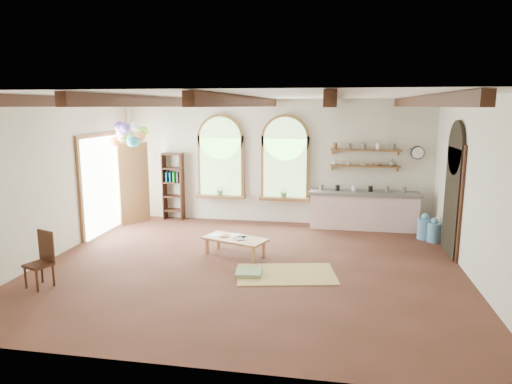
% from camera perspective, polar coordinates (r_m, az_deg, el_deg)
% --- Properties ---
extents(floor, '(8.00, 8.00, 0.00)m').
position_cam_1_polar(floor, '(8.86, -0.92, -9.26)').
color(floor, brown).
rests_on(floor, ground).
extents(ceiling_beams, '(6.20, 6.80, 0.18)m').
position_cam_1_polar(ceiling_beams, '(8.32, -0.98, 11.23)').
color(ceiling_beams, '#3D2013').
rests_on(ceiling_beams, ceiling).
extents(window_left, '(1.30, 0.28, 2.20)m').
position_cam_1_polar(window_left, '(12.06, -4.42, 4.05)').
color(window_left, brown).
rests_on(window_left, floor).
extents(window_right, '(1.30, 0.28, 2.20)m').
position_cam_1_polar(window_right, '(11.75, 3.65, 3.89)').
color(window_right, brown).
rests_on(window_right, floor).
extents(left_doorway, '(0.10, 1.90, 2.50)m').
position_cam_1_polar(left_doorway, '(11.55, -18.78, 0.80)').
color(left_doorway, brown).
rests_on(left_doorway, floor).
extents(right_doorway, '(0.10, 1.30, 2.40)m').
position_cam_1_polar(right_doorway, '(10.15, 23.28, -1.11)').
color(right_doorway, black).
rests_on(right_doorway, floor).
extents(kitchen_counter, '(2.68, 0.62, 0.94)m').
position_cam_1_polar(kitchen_counter, '(11.68, 13.27, -2.18)').
color(kitchen_counter, beige).
rests_on(kitchen_counter, floor).
extents(wall_shelf_lower, '(1.70, 0.24, 0.04)m').
position_cam_1_polar(wall_shelf_lower, '(11.67, 13.44, 3.16)').
color(wall_shelf_lower, brown).
rests_on(wall_shelf_lower, wall_back).
extents(wall_shelf_upper, '(1.70, 0.24, 0.04)m').
position_cam_1_polar(wall_shelf_upper, '(11.63, 13.53, 5.11)').
color(wall_shelf_upper, brown).
rests_on(wall_shelf_upper, wall_back).
extents(wall_clock, '(0.32, 0.04, 0.32)m').
position_cam_1_polar(wall_clock, '(11.84, 19.56, 4.65)').
color(wall_clock, black).
rests_on(wall_clock, wall_back).
extents(bookshelf, '(0.53, 0.32, 1.80)m').
position_cam_1_polar(bookshelf, '(12.45, -10.31, 0.71)').
color(bookshelf, '#3D2013').
rests_on(bookshelf, floor).
extents(coffee_table, '(1.41, 1.00, 0.37)m').
position_cam_1_polar(coffee_table, '(9.39, -2.64, -6.01)').
color(coffee_table, tan).
rests_on(coffee_table, floor).
extents(side_chair, '(0.48, 0.48, 0.95)m').
position_cam_1_polar(side_chair, '(8.63, -25.35, -8.94)').
color(side_chair, '#3D2013').
rests_on(side_chair, floor).
extents(floor_mat, '(1.96, 1.42, 0.02)m').
position_cam_1_polar(floor_mat, '(8.47, 3.79, -10.19)').
color(floor_mat, tan).
rests_on(floor_mat, floor).
extents(floor_cushion, '(0.51, 0.51, 0.08)m').
position_cam_1_polar(floor_cushion, '(8.43, -0.92, -10.03)').
color(floor_cushion, '#81A06E').
rests_on(floor_cushion, floor).
extents(water_jug_a, '(0.32, 0.32, 0.61)m').
position_cam_1_polar(water_jug_a, '(11.22, 20.30, -4.22)').
color(water_jug_a, '#558DB7').
rests_on(water_jug_a, floor).
extents(water_jug_b, '(0.29, 0.29, 0.56)m').
position_cam_1_polar(water_jug_b, '(11.07, 21.37, -4.60)').
color(water_jug_b, '#558DB7').
rests_on(water_jug_b, floor).
extents(balloon_cluster, '(0.87, 0.90, 1.15)m').
position_cam_1_polar(balloon_cluster, '(11.62, -15.57, 6.93)').
color(balloon_cluster, silver).
rests_on(balloon_cluster, floor).
extents(table_book, '(0.18, 0.24, 0.02)m').
position_cam_1_polar(table_book, '(9.53, -4.31, -5.44)').
color(table_book, olive).
rests_on(table_book, coffee_table).
extents(tablet, '(0.28, 0.30, 0.01)m').
position_cam_1_polar(tablet, '(9.30, -2.12, -5.85)').
color(tablet, black).
rests_on(tablet, coffee_table).
extents(potted_plant_left, '(0.27, 0.23, 0.30)m').
position_cam_1_polar(potted_plant_left, '(12.07, -4.50, 0.30)').
color(potted_plant_left, '#598C4C').
rests_on(potted_plant_left, window_left).
extents(potted_plant_right, '(0.27, 0.23, 0.30)m').
position_cam_1_polar(potted_plant_right, '(11.77, 3.55, 0.04)').
color(potted_plant_right, '#598C4C').
rests_on(potted_plant_right, window_right).
extents(shelf_cup_a, '(0.12, 0.10, 0.10)m').
position_cam_1_polar(shelf_cup_a, '(11.64, 9.76, 3.62)').
color(shelf_cup_a, white).
rests_on(shelf_cup_a, wall_shelf_lower).
extents(shelf_cup_b, '(0.10, 0.10, 0.09)m').
position_cam_1_polar(shelf_cup_b, '(11.64, 11.49, 3.55)').
color(shelf_cup_b, beige).
rests_on(shelf_cup_b, wall_shelf_lower).
extents(shelf_bowl_a, '(0.22, 0.22, 0.05)m').
position_cam_1_polar(shelf_bowl_a, '(11.66, 13.21, 3.40)').
color(shelf_bowl_a, beige).
rests_on(shelf_bowl_a, wall_shelf_lower).
extents(shelf_bowl_b, '(0.20, 0.20, 0.06)m').
position_cam_1_polar(shelf_bowl_b, '(11.69, 14.92, 3.35)').
color(shelf_bowl_b, '#8C664C').
rests_on(shelf_bowl_b, wall_shelf_lower).
extents(shelf_vase, '(0.18, 0.18, 0.19)m').
position_cam_1_polar(shelf_vase, '(11.71, 16.65, 3.60)').
color(shelf_vase, slate).
rests_on(shelf_vase, wall_shelf_lower).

